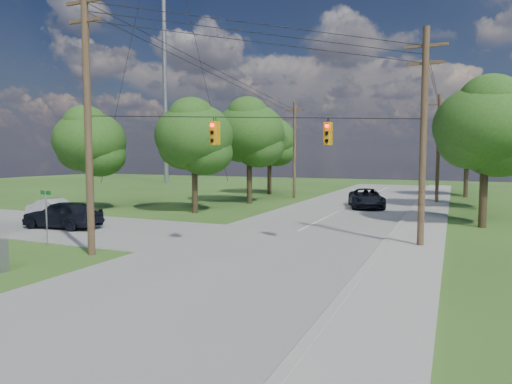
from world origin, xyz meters
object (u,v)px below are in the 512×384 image
at_px(pole_sw, 88,115).
at_px(pole_north_e, 438,148).
at_px(pole_north_w, 295,149).
at_px(car_main_north, 366,198).
at_px(car_cross_dark, 63,214).
at_px(pole_ne, 423,134).
at_px(car_cross_silver, 49,207).

height_order(pole_sw, pole_north_e, pole_sw).
xyz_separation_m(pole_north_w, car_main_north, (8.58, -6.41, -4.30)).
height_order(pole_sw, car_main_north, pole_sw).
relative_size(car_cross_dark, car_main_north, 0.86).
distance_m(pole_ne, car_main_north, 17.11).
bearing_deg(pole_north_w, car_cross_silver, -118.14).
bearing_deg(pole_north_w, car_cross_dark, -104.71).
distance_m(pole_sw, pole_north_e, 32.55).
height_order(pole_ne, car_cross_silver, pole_ne).
height_order(pole_sw, car_cross_dark, pole_sw).
distance_m(pole_north_e, pole_north_w, 13.90).
height_order(pole_north_e, car_cross_silver, pole_north_e).
distance_m(pole_sw, car_main_north, 25.18).
distance_m(pole_sw, car_cross_dark, 10.00).
relative_size(pole_ne, car_main_north, 1.82).
xyz_separation_m(pole_sw, car_cross_silver, (-11.79, 8.30, -5.52)).
height_order(pole_sw, car_cross_silver, pole_sw).
bearing_deg(pole_ne, car_cross_silver, 178.41).
bearing_deg(pole_north_e, pole_sw, -114.52).
relative_size(pole_ne, pole_north_w, 1.05).
bearing_deg(car_cross_silver, pole_ne, 100.32).
xyz_separation_m(pole_north_w, car_cross_silver, (-11.39, -21.30, -4.42)).
bearing_deg(pole_north_w, car_main_north, -36.75).
bearing_deg(pole_ne, pole_north_w, 122.29).
relative_size(pole_north_e, car_main_north, 1.74).
bearing_deg(car_cross_dark, car_cross_silver, -129.09).
distance_m(pole_north_e, car_main_north, 9.37).
height_order(pole_ne, car_cross_dark, pole_ne).
bearing_deg(pole_sw, car_cross_silver, 144.85).
bearing_deg(car_main_north, pole_north_w, 127.19).
xyz_separation_m(pole_ne, car_cross_dark, (-20.38, -2.70, -4.59)).
relative_size(car_cross_dark, car_cross_silver, 1.22).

